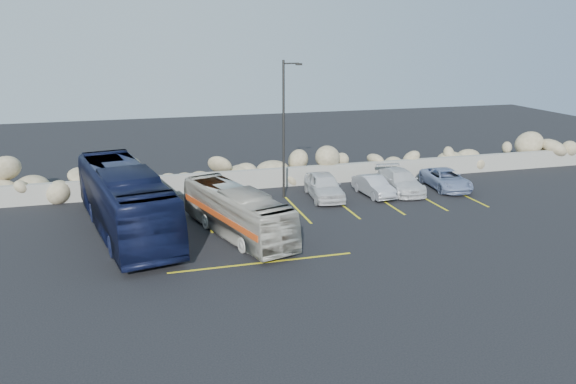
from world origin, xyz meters
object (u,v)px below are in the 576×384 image
object	(u,v)px
vintage_bus	(237,212)
car_d	(446,179)
tour_coach	(125,200)
car_a	(324,186)
car_b	(374,186)
car_c	(400,181)
lamppost	(285,126)

from	to	relation	value
vintage_bus	car_d	bearing A→B (deg)	1.66
vintage_bus	tour_coach	xyz separation A→B (m)	(-5.13, 1.93, 0.47)
car_a	car_b	xyz separation A→B (m)	(3.06, -0.32, -0.16)
tour_coach	car_d	world-z (taller)	tour_coach
vintage_bus	car_b	xyz separation A→B (m)	(9.21, 4.52, -0.58)
car_a	car_c	distance (m)	5.01
car_a	car_b	distance (m)	3.08
lamppost	vintage_bus	size ratio (longest dim) A/B	0.95
car_c	car_b	bearing A→B (deg)	-164.94
car_a	car_d	xyz separation A→B (m)	(8.09, -0.09, -0.15)
lamppost	car_a	world-z (taller)	lamppost
car_b	car_d	world-z (taller)	car_d
tour_coach	car_c	size ratio (longest dim) A/B	2.56
vintage_bus	car_b	world-z (taller)	vintage_bus
car_b	car_c	xyz separation A→B (m)	(1.95, 0.38, 0.07)
vintage_bus	car_a	size ratio (longest dim) A/B	1.90
car_b	car_d	distance (m)	5.04
vintage_bus	car_c	size ratio (longest dim) A/B	1.83
car_c	car_d	distance (m)	3.08
car_c	lamppost	bearing A→B (deg)	178.61
tour_coach	car_b	xyz separation A→B (m)	(14.34, 2.60, -1.04)
lamppost	car_b	distance (m)	6.52
car_d	car_b	bearing A→B (deg)	-172.21
vintage_bus	tour_coach	size ratio (longest dim) A/B	0.72
car_a	car_b	size ratio (longest dim) A/B	1.23
car_c	tour_coach	bearing A→B (deg)	-165.64
car_b	car_c	size ratio (longest dim) A/B	0.78
lamppost	tour_coach	distance (m)	10.14
car_b	vintage_bus	bearing A→B (deg)	-158.56
lamppost	car_d	distance (m)	10.97
tour_coach	car_c	xyz separation A→B (m)	(16.29, 2.98, -0.97)
tour_coach	car_c	distance (m)	16.59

